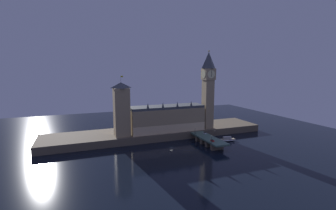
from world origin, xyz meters
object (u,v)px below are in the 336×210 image
pedestrian_mid_walk (215,136)px  boat_downstream (227,140)px  victoria_tower (122,109)px  car_northbound_trail (212,141)px  pedestrian_far_rail (196,133)px  street_lamp_far (195,130)px  clock_tower (208,88)px  car_southbound_trail (205,133)px  street_lamp_near (211,138)px  street_lamp_mid (215,133)px

pedestrian_mid_walk → boat_downstream: (16.18, 4.39, -5.98)m
victoria_tower → boat_downstream: size_ratio=3.16×
car_northbound_trail → pedestrian_far_rail: pedestrian_far_rail is taller
victoria_tower → street_lamp_far: bearing=-15.9°
victoria_tower → pedestrian_mid_walk: bearing=-24.1°
street_lamp_far → clock_tower: bearing=36.0°
car_southbound_trail → pedestrian_mid_walk: (2.91, -13.95, 0.31)m
car_northbound_trail → pedestrian_far_rail: size_ratio=2.28×
car_southbound_trail → boat_downstream: size_ratio=0.23×
victoria_tower → street_lamp_near: (65.09, -47.92, -20.75)m
street_lamp_near → pedestrian_far_rail: bearing=89.2°
car_northbound_trail → pedestrian_mid_walk: pedestrian_mid_walk is taller
pedestrian_far_rail → pedestrian_mid_walk: bearing=-52.6°
victoria_tower → street_lamp_near: victoria_tower is taller
car_northbound_trail → street_lamp_near: street_lamp_near is taller
car_northbound_trail → pedestrian_mid_walk: 13.00m
clock_tower → pedestrian_mid_walk: bearing=-108.1°
pedestrian_far_rail → street_lamp_far: (-0.40, 0.71, 3.03)m
car_northbound_trail → car_southbound_trail: size_ratio=1.02×
pedestrian_far_rail → street_lamp_near: bearing=-90.8°
pedestrian_far_rail → boat_downstream: size_ratio=0.10×
car_northbound_trail → pedestrian_mid_walk: (8.74, 9.62, 0.31)m
clock_tower → victoria_tower: bearing=178.7°
victoria_tower → street_lamp_mid: (77.54, -33.20, -20.93)m
street_lamp_far → boat_downstream: street_lamp_far is taller
car_northbound_trail → pedestrian_mid_walk: bearing=47.8°
car_southbound_trail → car_northbound_trail: bearing=-103.9°
victoria_tower → car_northbound_trail: victoria_tower is taller
pedestrian_far_rail → street_lamp_near: (-0.40, -28.73, 3.14)m
street_lamp_near → street_lamp_far: size_ratio=1.03×
pedestrian_mid_walk → street_lamp_near: (-12.05, -13.47, 3.14)m
pedestrian_mid_walk → pedestrian_far_rail: pedestrian_mid_walk is taller
street_lamp_near → street_lamp_mid: (12.45, 14.72, -0.18)m
victoria_tower → car_southbound_trail: size_ratio=13.80×
pedestrian_mid_walk → victoria_tower: bearing=155.9°
clock_tower → street_lamp_near: clock_tower is taller
victoria_tower → pedestrian_far_rail: size_ratio=30.73×
clock_tower → car_northbound_trail: size_ratio=19.41×
clock_tower → pedestrian_far_rail: clock_tower is taller
street_lamp_near → boat_downstream: (28.23, 17.86, -9.12)m
boat_downstream → car_northbound_trail: bearing=-150.7°
pedestrian_mid_walk → street_lamp_mid: bearing=72.3°
car_southbound_trail → street_lamp_mid: bearing=-75.4°
car_northbound_trail → street_lamp_mid: size_ratio=0.65×
car_southbound_trail → pedestrian_far_rail: size_ratio=2.23×
street_lamp_mid → pedestrian_mid_walk: bearing=-107.7°
street_lamp_near → street_lamp_far: (-0.00, 29.44, -0.11)m
car_northbound_trail → street_lamp_far: (-3.31, 25.59, 3.33)m
car_southbound_trail → boat_downstream: 22.09m
pedestrian_far_rail → street_lamp_far: 3.14m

